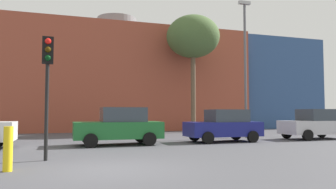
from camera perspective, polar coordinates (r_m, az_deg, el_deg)
ground_plane at (r=9.34m, az=-10.56°, el=-12.79°), size 200.00×200.00×0.00m
building_backdrop at (r=33.84m, az=-9.05°, el=2.11°), size 41.99×13.00×11.34m
parked_car_2 at (r=16.17m, az=-8.54°, el=-5.51°), size 4.23×2.07×1.83m
parked_car_3 at (r=17.99m, az=9.75°, el=-5.40°), size 4.03×1.98×1.75m
parked_car_4 at (r=21.52m, az=24.46°, el=-4.74°), size 4.13×2.02×1.79m
traffic_light_island at (r=11.53m, az=-20.36°, el=4.17°), size 0.37×0.37×4.09m
bare_tree_0 at (r=27.23m, az=4.40°, el=9.95°), size 4.37×4.37×9.59m
bollard_yellow_0 at (r=9.79m, az=-26.23°, el=-8.53°), size 0.24×0.24×1.20m
street_lamp at (r=21.63m, az=13.37°, el=5.84°), size 0.80×0.24×8.82m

